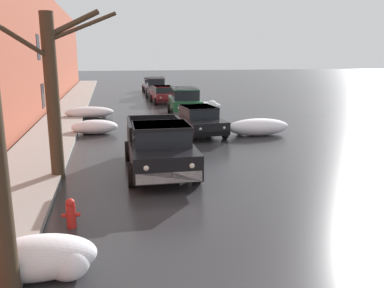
{
  "coord_description": "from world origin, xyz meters",
  "views": [
    {
      "loc": [
        -2.92,
        -3.36,
        3.92
      ],
      "look_at": [
        -0.2,
        9.45,
        0.95
      ],
      "focal_mm": 36.73,
      "sensor_mm": 36.0,
      "label": 1
    }
  ],
  "objects_px": {
    "sedan_black_parked_kerbside_close": "(199,120)",
    "suv_grey_queued_behind_truck": "(156,86)",
    "pickup_truck_black_approaching_near_lane": "(159,146)",
    "bare_tree_second_along_sidewalk": "(54,90)",
    "fire_hydrant": "(71,213)",
    "sedan_silver_at_far_intersection": "(151,84)",
    "suv_green_parked_kerbside_mid": "(185,101)",
    "sedan_maroon_parked_far_down_block": "(163,94)"
  },
  "relations": [
    {
      "from": "sedan_black_parked_kerbside_close",
      "to": "suv_grey_queued_behind_truck",
      "type": "distance_m",
      "value": 19.14
    },
    {
      "from": "pickup_truck_black_approaching_near_lane",
      "to": "suv_grey_queued_behind_truck",
      "type": "xyz_separation_m",
      "value": [
        2.91,
        25.04,
        0.11
      ]
    },
    {
      "from": "bare_tree_second_along_sidewalk",
      "to": "fire_hydrant",
      "type": "relative_size",
      "value": 7.54
    },
    {
      "from": "sedan_black_parked_kerbside_close",
      "to": "sedan_silver_at_far_intersection",
      "type": "height_order",
      "value": "same"
    },
    {
      "from": "sedan_silver_at_far_intersection",
      "to": "pickup_truck_black_approaching_near_lane",
      "type": "bearing_deg",
      "value": -95.62
    },
    {
      "from": "fire_hydrant",
      "to": "sedan_black_parked_kerbside_close",
      "type": "bearing_deg",
      "value": 61.81
    },
    {
      "from": "suv_green_parked_kerbside_mid",
      "to": "suv_grey_queued_behind_truck",
      "type": "xyz_separation_m",
      "value": [
        -0.34,
        12.72,
        -0.0
      ]
    },
    {
      "from": "suv_grey_queued_behind_truck",
      "to": "suv_green_parked_kerbside_mid",
      "type": "bearing_deg",
      "value": -88.45
    },
    {
      "from": "pickup_truck_black_approaching_near_lane",
      "to": "sedan_black_parked_kerbside_close",
      "type": "height_order",
      "value": "pickup_truck_black_approaching_near_lane"
    },
    {
      "from": "pickup_truck_black_approaching_near_lane",
      "to": "fire_hydrant",
      "type": "bearing_deg",
      "value": -122.31
    },
    {
      "from": "suv_green_parked_kerbside_mid",
      "to": "fire_hydrant",
      "type": "relative_size",
      "value": 6.61
    },
    {
      "from": "pickup_truck_black_approaching_near_lane",
      "to": "sedan_silver_at_far_intersection",
      "type": "distance_m",
      "value": 30.75
    },
    {
      "from": "bare_tree_second_along_sidewalk",
      "to": "fire_hydrant",
      "type": "xyz_separation_m",
      "value": [
        0.68,
        -4.0,
        -2.49
      ]
    },
    {
      "from": "sedan_black_parked_kerbside_close",
      "to": "fire_hydrant",
      "type": "distance_m",
      "value": 11.36
    },
    {
      "from": "sedan_black_parked_kerbside_close",
      "to": "suv_grey_queued_behind_truck",
      "type": "height_order",
      "value": "suv_grey_queued_behind_truck"
    },
    {
      "from": "bare_tree_second_along_sidewalk",
      "to": "sedan_silver_at_far_intersection",
      "type": "height_order",
      "value": "bare_tree_second_along_sidewalk"
    },
    {
      "from": "sedan_maroon_parked_far_down_block",
      "to": "suv_green_parked_kerbside_mid",
      "type": "bearing_deg",
      "value": -86.43
    },
    {
      "from": "sedan_black_parked_kerbside_close",
      "to": "suv_green_parked_kerbside_mid",
      "type": "relative_size",
      "value": 0.87
    },
    {
      "from": "bare_tree_second_along_sidewalk",
      "to": "suv_green_parked_kerbside_mid",
      "type": "xyz_separation_m",
      "value": [
        6.54,
        12.43,
        -1.86
      ]
    },
    {
      "from": "pickup_truck_black_approaching_near_lane",
      "to": "suv_grey_queued_behind_truck",
      "type": "height_order",
      "value": "suv_grey_queued_behind_truck"
    },
    {
      "from": "pickup_truck_black_approaching_near_lane",
      "to": "sedan_silver_at_far_intersection",
      "type": "bearing_deg",
      "value": 84.38
    },
    {
      "from": "sedan_maroon_parked_far_down_block",
      "to": "suv_grey_queued_behind_truck",
      "type": "bearing_deg",
      "value": 89.02
    },
    {
      "from": "sedan_maroon_parked_far_down_block",
      "to": "sedan_silver_at_far_intersection",
      "type": "relative_size",
      "value": 0.98
    },
    {
      "from": "sedan_maroon_parked_far_down_block",
      "to": "suv_grey_queued_behind_truck",
      "type": "height_order",
      "value": "suv_grey_queued_behind_truck"
    },
    {
      "from": "sedan_silver_at_far_intersection",
      "to": "bare_tree_second_along_sidewalk",
      "type": "bearing_deg",
      "value": -101.57
    },
    {
      "from": "bare_tree_second_along_sidewalk",
      "to": "sedan_maroon_parked_far_down_block",
      "type": "distance_m",
      "value": 20.53
    },
    {
      "from": "suv_grey_queued_behind_truck",
      "to": "fire_hydrant",
      "type": "xyz_separation_m",
      "value": [
        -5.51,
        -29.14,
        -0.63
      ]
    },
    {
      "from": "fire_hydrant",
      "to": "pickup_truck_black_approaching_near_lane",
      "type": "bearing_deg",
      "value": 57.69
    },
    {
      "from": "pickup_truck_black_approaching_near_lane",
      "to": "sedan_silver_at_far_intersection",
      "type": "relative_size",
      "value": 1.31
    },
    {
      "from": "suv_green_parked_kerbside_mid",
      "to": "suv_grey_queued_behind_truck",
      "type": "distance_m",
      "value": 12.72
    },
    {
      "from": "suv_grey_queued_behind_truck",
      "to": "bare_tree_second_along_sidewalk",
      "type": "bearing_deg",
      "value": -103.83
    },
    {
      "from": "pickup_truck_black_approaching_near_lane",
      "to": "sedan_maroon_parked_far_down_block",
      "type": "distance_m",
      "value": 19.59
    },
    {
      "from": "pickup_truck_black_approaching_near_lane",
      "to": "sedan_black_parked_kerbside_close",
      "type": "bearing_deg",
      "value": 64.88
    },
    {
      "from": "pickup_truck_black_approaching_near_lane",
      "to": "sedan_maroon_parked_far_down_block",
      "type": "bearing_deg",
      "value": 81.73
    },
    {
      "from": "sedan_maroon_parked_far_down_block",
      "to": "sedan_black_parked_kerbside_close",
      "type": "bearing_deg",
      "value": -90.21
    },
    {
      "from": "pickup_truck_black_approaching_near_lane",
      "to": "suv_grey_queued_behind_truck",
      "type": "distance_m",
      "value": 25.21
    },
    {
      "from": "sedan_maroon_parked_far_down_block",
      "to": "fire_hydrant",
      "type": "height_order",
      "value": "sedan_maroon_parked_far_down_block"
    },
    {
      "from": "suv_green_parked_kerbside_mid",
      "to": "sedan_maroon_parked_far_down_block",
      "type": "height_order",
      "value": "suv_green_parked_kerbside_mid"
    },
    {
      "from": "fire_hydrant",
      "to": "sedan_maroon_parked_far_down_block",
      "type": "bearing_deg",
      "value": 77.03
    },
    {
      "from": "suv_green_parked_kerbside_mid",
      "to": "fire_hydrant",
      "type": "xyz_separation_m",
      "value": [
        -5.85,
        -16.42,
        -0.63
      ]
    },
    {
      "from": "pickup_truck_black_approaching_near_lane",
      "to": "bare_tree_second_along_sidewalk",
      "type": "bearing_deg",
      "value": -178.12
    },
    {
      "from": "sedan_maroon_parked_far_down_block",
      "to": "bare_tree_second_along_sidewalk",
      "type": "bearing_deg",
      "value": -107.36
    }
  ]
}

